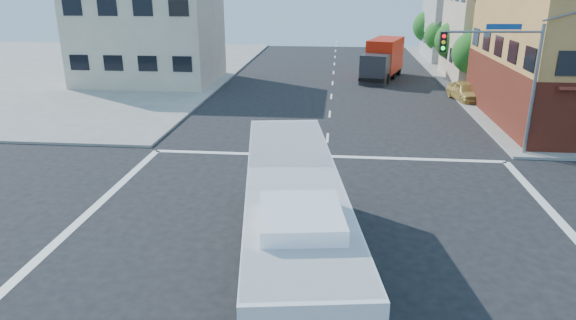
# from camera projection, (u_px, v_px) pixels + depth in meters

# --- Properties ---
(ground) EXTENTS (120.00, 120.00, 0.00)m
(ground) POSITION_uv_depth(u_px,v_px,m) (318.00, 238.00, 19.02)
(ground) COLOR black
(ground) RESTS_ON ground
(sidewalk_nw) EXTENTS (50.00, 50.00, 0.15)m
(sidewalk_nw) POSITION_uv_depth(u_px,v_px,m) (7.00, 70.00, 55.16)
(sidewalk_nw) COLOR gray
(sidewalk_nw) RESTS_ON ground
(building_east_near) EXTENTS (12.06, 10.06, 9.00)m
(building_east_near) POSITION_uv_depth(u_px,v_px,m) (517.00, 33.00, 47.89)
(building_east_near) COLOR #C7B498
(building_east_near) RESTS_ON ground
(building_east_far) EXTENTS (12.06, 10.06, 10.00)m
(building_east_far) POSITION_uv_depth(u_px,v_px,m) (479.00, 17.00, 60.88)
(building_east_far) COLOR #A7A7A2
(building_east_far) RESTS_ON ground
(building_west) EXTENTS (12.06, 10.06, 8.00)m
(building_west) POSITION_uv_depth(u_px,v_px,m) (149.00, 39.00, 47.47)
(building_west) COLOR beige
(building_west) RESTS_ON ground
(signal_mast_ne) EXTENTS (7.91, 1.13, 8.07)m
(signal_mast_ne) POSITION_uv_depth(u_px,v_px,m) (504.00, 64.00, 26.51)
(signal_mast_ne) COLOR slate
(signal_mast_ne) RESTS_ON ground
(street_tree_a) EXTENTS (3.60, 3.60, 5.53)m
(street_tree_a) POSITION_uv_depth(u_px,v_px,m) (475.00, 50.00, 42.97)
(street_tree_a) COLOR #392614
(street_tree_a) RESTS_ON ground
(street_tree_b) EXTENTS (3.80, 3.80, 5.79)m
(street_tree_b) POSITION_uv_depth(u_px,v_px,m) (456.00, 38.00, 50.44)
(street_tree_b) COLOR #392614
(street_tree_b) RESTS_ON ground
(street_tree_c) EXTENTS (3.40, 3.40, 5.29)m
(street_tree_c) POSITION_uv_depth(u_px,v_px,m) (441.00, 34.00, 58.05)
(street_tree_c) COLOR #392614
(street_tree_c) RESTS_ON ground
(street_tree_d) EXTENTS (4.00, 4.00, 6.03)m
(street_tree_d) POSITION_uv_depth(u_px,v_px,m) (430.00, 24.00, 65.43)
(street_tree_d) COLOR #392614
(street_tree_d) RESTS_ON ground
(transit_bus) EXTENTS (4.67, 13.37, 3.88)m
(transit_bus) POSITION_uv_depth(u_px,v_px,m) (293.00, 224.00, 15.89)
(transit_bus) COLOR black
(transit_bus) RESTS_ON ground
(box_truck) EXTENTS (4.76, 8.72, 3.77)m
(box_truck) POSITION_uv_depth(u_px,v_px,m) (383.00, 60.00, 49.67)
(box_truck) COLOR #25252A
(box_truck) RESTS_ON ground
(parked_car) EXTENTS (2.47, 4.71, 1.53)m
(parked_car) POSITION_uv_depth(u_px,v_px,m) (465.00, 91.00, 40.84)
(parked_car) COLOR gold
(parked_car) RESTS_ON ground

